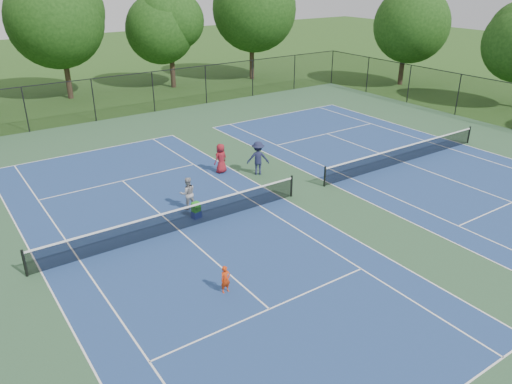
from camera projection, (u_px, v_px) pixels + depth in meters
ground at (308, 191)px, 24.36m from camera, size 140.00×140.00×0.00m
court_pad at (308, 191)px, 24.36m from camera, size 36.00×36.00×0.01m
tennis_court_left at (179, 228)px, 20.69m from camera, size 12.00×23.83×1.07m
tennis_court_right at (404, 161)px, 27.95m from camera, size 12.00×23.83×1.07m
perimeter_fence at (309, 161)px, 23.71m from camera, size 36.08×36.08×3.02m
tree_back_b at (58, 15)px, 39.09m from camera, size 7.60×7.60×10.03m
tree_back_c at (169, 24)px, 43.46m from camera, size 6.00×6.00×8.40m
tree_back_d at (252, 5)px, 46.31m from camera, size 7.80×7.80×10.37m
tree_side_e at (407, 19)px, 44.41m from camera, size 6.60×6.60×8.87m
child_player at (226, 279)px, 16.59m from camera, size 0.37×0.25×1.00m
instructor at (188, 193)px, 22.29m from camera, size 0.85×0.72×1.52m
bystander_b at (258, 158)px, 26.04m from camera, size 1.34×1.19×1.80m
bystander_c at (221, 158)px, 26.29m from camera, size 0.86×0.64×1.59m
ball_crate at (196, 215)px, 21.70m from camera, size 0.44×0.35×0.33m
ball_hopper at (196, 207)px, 21.55m from camera, size 0.40×0.35×0.41m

